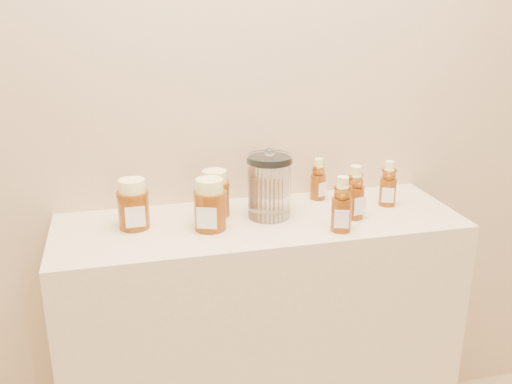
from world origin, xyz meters
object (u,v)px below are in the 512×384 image
object	(u,v)px
bear_bottle_front_left	(342,200)
glass_canister	(269,184)
honey_jar_left	(133,204)
display_table	(260,350)
bear_bottle_back_left	(279,178)

from	to	relation	value
bear_bottle_front_left	glass_canister	xyz separation A→B (m)	(-0.17, 0.15, 0.01)
bear_bottle_front_left	honey_jar_left	size ratio (longest dim) A/B	1.25
display_table	glass_canister	xyz separation A→B (m)	(0.03, 0.02, 0.55)
display_table	honey_jar_left	bearing A→B (deg)	174.76
display_table	bear_bottle_front_left	xyz separation A→B (m)	(0.20, -0.13, 0.54)
honey_jar_left	glass_canister	bearing A→B (deg)	-4.65
bear_bottle_front_left	display_table	bearing A→B (deg)	167.39
display_table	bear_bottle_back_left	xyz separation A→B (m)	(0.09, 0.11, 0.54)
bear_bottle_back_left	display_table	bearing A→B (deg)	-131.22
display_table	glass_canister	distance (m)	0.55
bear_bottle_front_left	honey_jar_left	xyz separation A→B (m)	(-0.56, 0.16, -0.02)
bear_bottle_front_left	glass_canister	distance (m)	0.23
honey_jar_left	glass_canister	world-z (taller)	glass_canister
bear_bottle_back_left	glass_canister	distance (m)	0.11
honey_jar_left	display_table	bearing A→B (deg)	-8.14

